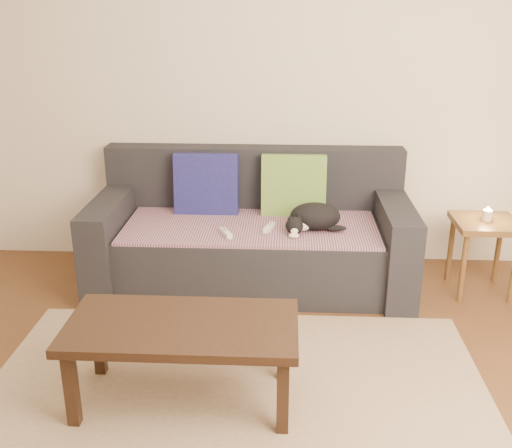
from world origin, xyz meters
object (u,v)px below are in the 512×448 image
(wii_remote_a, at_px, (226,233))
(side_table, at_px, (485,233))
(coffee_table, at_px, (182,333))
(cat, at_px, (314,217))
(sofa, at_px, (252,238))
(wii_remote_b, at_px, (269,228))

(wii_remote_a, height_order, side_table, side_table)
(coffee_table, bearing_deg, cat, 62.27)
(sofa, xyz_separation_m, cat, (0.41, -0.15, 0.21))
(sofa, relative_size, wii_remote_b, 14.00)
(wii_remote_a, xyz_separation_m, side_table, (1.67, 0.20, -0.04))
(sofa, bearing_deg, wii_remote_b, -54.99)
(wii_remote_a, bearing_deg, wii_remote_b, -92.42)
(side_table, height_order, coffee_table, side_table)
(sofa, xyz_separation_m, coffee_table, (-0.24, -1.39, 0.07))
(side_table, bearing_deg, coffee_table, -143.78)
(sofa, xyz_separation_m, side_table, (1.53, -0.09, 0.10))
(sofa, distance_m, coffee_table, 1.41)
(wii_remote_b, bearing_deg, wii_remote_a, 130.07)
(cat, xyz_separation_m, wii_remote_b, (-0.29, -0.03, -0.07))
(cat, bearing_deg, wii_remote_b, 179.99)
(wii_remote_a, bearing_deg, sofa, -51.58)
(cat, xyz_separation_m, wii_remote_a, (-0.55, -0.14, -0.07))
(coffee_table, bearing_deg, sofa, 80.19)
(sofa, xyz_separation_m, wii_remote_b, (0.12, -0.18, 0.15))
(side_table, bearing_deg, wii_remote_a, -173.24)
(cat, height_order, wii_remote_b, cat)
(side_table, xyz_separation_m, coffee_table, (-1.76, -1.29, -0.04))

